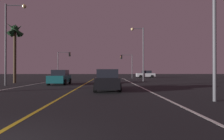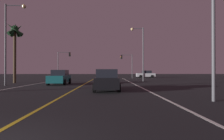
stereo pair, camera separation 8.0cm
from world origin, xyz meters
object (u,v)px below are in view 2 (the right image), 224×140
Objects in this scene: car_lead_same_lane at (107,80)px; traffic_light_near_right at (127,61)px; street_lamp_left_mid at (10,34)px; traffic_light_near_left at (64,59)px; street_lamp_right_far at (140,47)px; palm_tree_left_mid at (15,35)px; car_oncoming at (60,77)px; car_crossing_side at (146,74)px.

traffic_light_near_right is (4.29, 26.31, 3.06)m from car_lead_same_lane.
street_lamp_left_mid is (-14.76, -20.97, 1.64)m from traffic_light_near_right.
car_lead_same_lane is 0.74× the size of traffic_light_near_left.
palm_tree_left_mid is at bearing 12.60° from street_lamp_right_far.
traffic_light_near_left is at bearing -167.91° from car_oncoming.
street_lamp_right_far is (15.54, 7.97, -0.33)m from street_lamp_left_mid.
car_crossing_side is 30.73m from street_lamp_left_mid.
car_crossing_side is 19.22m from traffic_light_near_left.
street_lamp_right_far is at bearing 12.60° from palm_tree_left_mid.
car_oncoming is 1.00× the size of car_crossing_side.
car_oncoming is 0.52× the size of street_lamp_right_far.
street_lamp_right_far is (10.60, 6.44, 4.37)m from car_oncoming.
car_lead_same_lane is 0.82× the size of traffic_light_near_right.
street_lamp_left_mid is at bearing 63.02° from car_lead_same_lane.
car_lead_same_lane is at bearing 72.35° from car_crossing_side.
traffic_light_near_left reaches higher than car_lead_same_lane.
street_lamp_right_far is at bearing -41.38° from traffic_light_near_left.
street_lamp_left_mid reaches higher than traffic_light_near_right.
car_lead_same_lane is at bearing -69.78° from traffic_light_near_left.
street_lamp_right_far is at bearing 121.31° from car_oncoming.
car_oncoming is 22.00m from traffic_light_near_right.
car_crossing_side is 0.55× the size of palm_tree_left_mid.
street_lamp_left_mid reaches higher than palm_tree_left_mid.
car_oncoming is at bearing 38.84° from car_lead_same_lane.
street_lamp_right_far is at bearing 93.47° from traffic_light_near_right.
palm_tree_left_mid is (-21.15, -19.09, 5.46)m from car_crossing_side.
car_lead_same_lane is (-9.09, -28.57, 0.00)m from car_crossing_side.
car_lead_same_lane is at bearing 38.84° from car_oncoming.
traffic_light_near_right is at bearing 0.00° from traffic_light_near_left.
car_oncoming is 0.82× the size of traffic_light_near_right.
car_lead_same_lane is (5.52, -6.86, 0.00)m from car_oncoming.
car_oncoming is at bearing 17.15° from street_lamp_left_mid.
car_oncoming is 20.19m from traffic_light_near_left.
traffic_light_near_left is 0.74× the size of palm_tree_left_mid.
car_crossing_side is 0.52× the size of street_lamp_right_far.
street_lamp_left_mid is at bearing 27.15° from street_lamp_right_far.
traffic_light_near_left is at bearing 6.87° from car_crossing_side.
street_lamp_right_far is at bearing 27.15° from street_lamp_left_mid.
car_crossing_side is 0.82× the size of traffic_light_near_right.
street_lamp_left_mid is 17.47m from street_lamp_right_far.
traffic_light_near_left is 21.03m from street_lamp_left_mid.
palm_tree_left_mid reaches higher than car_lead_same_lane.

